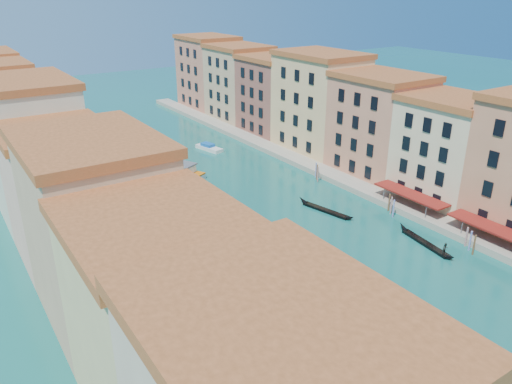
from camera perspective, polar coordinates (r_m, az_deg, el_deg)
left_bank_palazzos at (r=77.00m, az=-23.01°, el=2.88°), size 12.80×128.40×21.00m
right_bank_palazzos at (r=102.13m, az=9.39°, el=8.94°), size 12.80×128.40×21.00m
quay at (r=99.66m, az=5.65°, el=3.24°), size 4.00×140.00×1.00m
restaurant_awnings at (r=73.88m, az=26.71°, el=-4.25°), size 3.20×44.55×3.12m
mooring_poles_right at (r=74.77m, az=21.52°, el=-4.47°), size 1.44×54.24×3.20m
vaporetto_far at (r=96.94m, az=-11.10°, el=2.84°), size 12.24×18.98×2.83m
gondola_fore at (r=55.88m, az=16.29°, el=-14.61°), size 4.03×10.45×2.14m
gondola_right at (r=73.05m, az=18.93°, el=-5.50°), size 2.62×11.22×2.24m
gondola_far at (r=80.04m, az=7.84°, el=-1.98°), size 3.24×11.04×1.58m
motorboat_mid at (r=63.68m, az=2.15°, el=-8.33°), size 4.20×7.91×1.57m
motorboat_far at (r=109.67m, az=-5.41°, el=5.09°), size 3.61×7.14×1.42m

